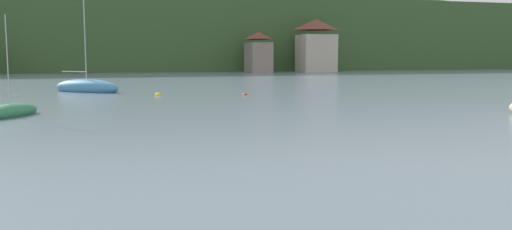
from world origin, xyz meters
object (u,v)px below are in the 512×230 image
object	(u,v)px
mooring_buoy_mid	(245,95)
sailboat_far_6	(10,112)
shore_building_central	(258,53)
sailboat_far_4	(87,88)
mooring_buoy_near	(158,96)
shore_building_eastcentral	(316,46)

from	to	relation	value
mooring_buoy_mid	sailboat_far_6	bearing A→B (deg)	-146.02
shore_building_central	mooring_buoy_mid	size ratio (longest dim) A/B	18.90
sailboat_far_6	mooring_buoy_mid	world-z (taller)	sailboat_far_6
sailboat_far_4	sailboat_far_6	distance (m)	18.59
sailboat_far_4	mooring_buoy_near	xyz separation A→B (m)	(5.56, -6.17, -0.36)
shore_building_eastcentral	mooring_buoy_near	world-z (taller)	shore_building_eastcentral
shore_building_central	sailboat_far_6	size ratio (longest dim) A/B	1.31
shore_building_central	shore_building_eastcentral	distance (m)	11.27
shore_building_eastcentral	sailboat_far_4	bearing A→B (deg)	-132.39
shore_building_central	sailboat_far_4	xyz separation A→B (m)	(-28.68, -43.73, -3.18)
mooring_buoy_near	mooring_buoy_mid	world-z (taller)	mooring_buoy_near
sailboat_far_6	mooring_buoy_near	world-z (taller)	sailboat_far_6
shore_building_eastcentral	sailboat_far_4	xyz separation A→B (m)	(-39.89, -43.70, -4.37)
mooring_buoy_near	sailboat_far_6	bearing A→B (deg)	-126.73
mooring_buoy_near	shore_building_central	bearing A→B (deg)	65.14
sailboat_far_4	mooring_buoy_near	world-z (taller)	sailboat_far_4
shore_building_central	sailboat_far_6	bearing A→B (deg)	-117.41
sailboat_far_4	mooring_buoy_near	distance (m)	8.31
shore_building_eastcentral	sailboat_far_4	distance (m)	59.33
sailboat_far_6	sailboat_far_4	bearing A→B (deg)	-162.04
shore_building_central	mooring_buoy_mid	world-z (taller)	shore_building_central
sailboat_far_4	sailboat_far_6	size ratio (longest dim) A/B	1.66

